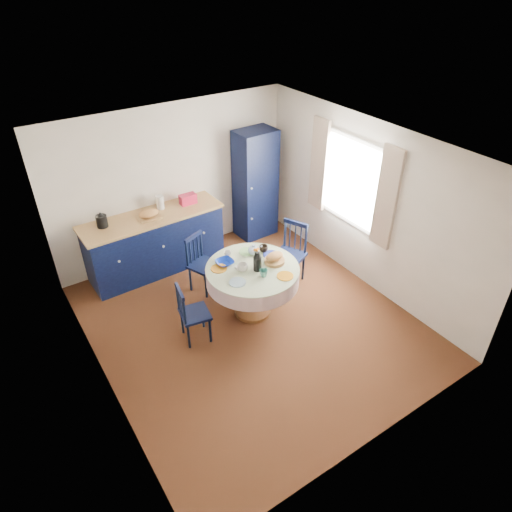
{
  "coord_description": "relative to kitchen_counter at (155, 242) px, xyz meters",
  "views": [
    {
      "loc": [
        -2.57,
        -4.0,
        4.32
      ],
      "look_at": [
        0.22,
        0.2,
        0.92
      ],
      "focal_mm": 32.0,
      "sensor_mm": 36.0,
      "label": 1
    }
  ],
  "objects": [
    {
      "name": "mug_b",
      "position": [
        0.7,
        -2.0,
        0.32
      ],
      "size": [
        0.11,
        0.11,
        0.1
      ],
      "primitive_type": "imported",
      "color": "#2F6B61",
      "rests_on": "dining_table"
    },
    {
      "name": "chair_far",
      "position": [
        0.37,
        -0.87,
        -0.05
      ],
      "size": [
        0.52,
        0.5,
        0.89
      ],
      "rotation": [
        0.0,
        0.0,
        0.39
      ],
      "color": "black",
      "rests_on": "floor"
    },
    {
      "name": "mug_d",
      "position": [
        0.54,
        -1.35,
        0.32
      ],
      "size": [
        0.11,
        0.11,
        0.1
      ],
      "primitive_type": "imported",
      "color": "silver",
      "rests_on": "dining_table"
    },
    {
      "name": "cobalt_bowl",
      "position": [
        0.41,
        -1.48,
        0.3
      ],
      "size": [
        0.24,
        0.24,
        0.06
      ],
      "primitive_type": "imported",
      "color": "navy",
      "rests_on": "dining_table"
    },
    {
      "name": "wall_right",
      "position": [
        2.54,
        -1.94,
        0.75
      ],
      "size": [
        0.02,
        4.5,
        2.5
      ],
      "primitive_type": "cube",
      "color": "silver",
      "rests_on": "floor"
    },
    {
      "name": "chair_left",
      "position": [
        -0.26,
        -1.77,
        -0.07
      ],
      "size": [
        0.42,
        0.44,
        0.85
      ],
      "rotation": [
        0.0,
        0.0,
        1.39
      ],
      "color": "black",
      "rests_on": "floor"
    },
    {
      "name": "mug_a",
      "position": [
        0.54,
        -1.74,
        0.32
      ],
      "size": [
        0.14,
        0.14,
        0.11
      ],
      "primitive_type": "imported",
      "color": "silver",
      "rests_on": "dining_table"
    },
    {
      "name": "kitchen_counter",
      "position": [
        0.0,
        0.0,
        0.0
      ],
      "size": [
        2.19,
        0.73,
        1.21
      ],
      "rotation": [
        0.0,
        0.0,
        0.02
      ],
      "color": "black",
      "rests_on": "floor"
    },
    {
      "name": "ceiling",
      "position": [
        0.54,
        -1.94,
        2.0
      ],
      "size": [
        4.5,
        4.5,
        0.0
      ],
      "primitive_type": "plane",
      "rotation": [
        3.14,
        0.0,
        0.0
      ],
      "color": "white",
      "rests_on": "wall_back"
    },
    {
      "name": "dining_table",
      "position": [
        0.69,
        -1.76,
        0.15
      ],
      "size": [
        1.27,
        1.27,
        1.05
      ],
      "color": "brown",
      "rests_on": "floor"
    },
    {
      "name": "wall_left",
      "position": [
        -1.46,
        -1.94,
        0.75
      ],
      "size": [
        0.02,
        4.5,
        2.5
      ],
      "primitive_type": "cube",
      "color": "silver",
      "rests_on": "floor"
    },
    {
      "name": "mug_c",
      "position": [
        1.03,
        -1.51,
        0.32
      ],
      "size": [
        0.12,
        0.12,
        0.1
      ],
      "primitive_type": "imported",
      "color": "black",
      "rests_on": "dining_table"
    },
    {
      "name": "floor",
      "position": [
        0.54,
        -1.94,
        -0.5
      ],
      "size": [
        4.5,
        4.5,
        0.0
      ],
      "primitive_type": "plane",
      "color": "black",
      "rests_on": "ground"
    },
    {
      "name": "window",
      "position": [
        2.49,
        -1.64,
        1.03
      ],
      "size": [
        0.1,
        1.74,
        1.45
      ],
      "color": "white",
      "rests_on": "wall_right"
    },
    {
      "name": "pantry_cabinet",
      "position": [
        1.94,
        0.06,
        0.46
      ],
      "size": [
        0.69,
        0.51,
        1.91
      ],
      "rotation": [
        0.0,
        0.0,
        0.04
      ],
      "color": "black",
      "rests_on": "floor"
    },
    {
      "name": "wall_back",
      "position": [
        0.54,
        0.31,
        0.75
      ],
      "size": [
        4.0,
        0.02,
        2.5
      ],
      "primitive_type": "cube",
      "color": "silver",
      "rests_on": "floor"
    },
    {
      "name": "chair_right",
      "position": [
        1.58,
        -1.43,
        -0.0
      ],
      "size": [
        0.56,
        0.57,
        0.98
      ],
      "rotation": [
        0.0,
        0.0,
        -1.14
      ],
      "color": "black",
      "rests_on": "floor"
    }
  ]
}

